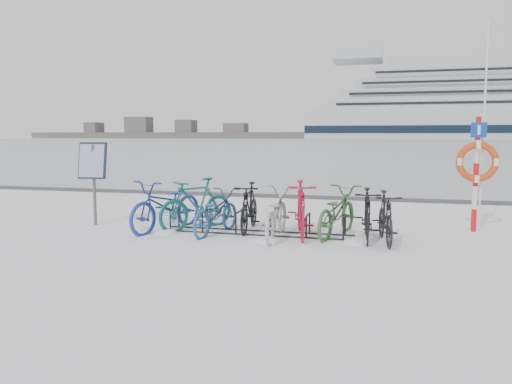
{
  "coord_description": "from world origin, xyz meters",
  "views": [
    {
      "loc": [
        2.57,
        -9.77,
        2.02
      ],
      "look_at": [
        -0.15,
        0.6,
        0.79
      ],
      "focal_mm": 35.0,
      "sensor_mm": 36.0,
      "label": 1
    }
  ],
  "objects": [
    {
      "name": "ground",
      "position": [
        0.0,
        0.0,
        0.0
      ],
      "size": [
        900.0,
        900.0,
        0.0
      ],
      "primitive_type": "plane",
      "color": "white",
      "rests_on": "ground"
    },
    {
      "name": "ice_sheet",
      "position": [
        0.0,
        155.0,
        0.01
      ],
      "size": [
        400.0,
        298.0,
        0.02
      ],
      "primitive_type": "cube",
      "color": "#A8B4BE",
      "rests_on": "ground"
    },
    {
      "name": "quay_edge",
      "position": [
        0.0,
        5.9,
        0.05
      ],
      "size": [
        400.0,
        0.25,
        0.1
      ],
      "primitive_type": "cube",
      "color": "#3F3F42",
      "rests_on": "ground"
    },
    {
      "name": "bike_rack",
      "position": [
        0.0,
        0.0,
        0.18
      ],
      "size": [
        4.0,
        0.48,
        0.46
      ],
      "color": "black",
      "rests_on": "ground"
    },
    {
      "name": "info_board",
      "position": [
        -3.76,
        0.03,
        1.34
      ],
      "size": [
        0.65,
        0.33,
        1.86
      ],
      "rotation": [
        0.0,
        0.0,
        0.16
      ],
      "color": "#595B5E",
      "rests_on": "ground"
    },
    {
      "name": "lifebuoy_station",
      "position": [
        4.38,
        1.32,
        1.46
      ],
      "size": [
        0.84,
        0.23,
        4.35
      ],
      "color": "red",
      "rests_on": "ground"
    },
    {
      "name": "cruise_ferry",
      "position": [
        42.39,
        227.13,
        13.77
      ],
      "size": [
        153.85,
        28.98,
        50.55
      ],
      "color": "silver",
      "rests_on": "ground"
    },
    {
      "name": "shoreline",
      "position": [
        -122.02,
        260.0,
        2.79
      ],
      "size": [
        180.0,
        12.0,
        9.5
      ],
      "color": "#474747",
      "rests_on": "ground"
    },
    {
      "name": "bike_0",
      "position": [
        -1.94,
        -0.07,
        0.57
      ],
      "size": [
        1.35,
        2.28,
        1.13
      ],
      "primitive_type": "imported",
      "rotation": [
        0.0,
        0.0,
        -0.3
      ],
      "color": "#2136A1",
      "rests_on": "ground"
    },
    {
      "name": "bike_1",
      "position": [
        -1.38,
        0.2,
        0.57
      ],
      "size": [
        1.48,
        1.89,
        1.14
      ],
      "primitive_type": "imported",
      "rotation": [
        0.0,
        0.0,
        -0.57
      ],
      "color": "#145D5B",
      "rests_on": "ground"
    },
    {
      "name": "bike_2",
      "position": [
        -0.81,
        -0.17,
        0.47
      ],
      "size": [
        0.91,
        1.87,
        0.94
      ],
      "primitive_type": "imported",
      "rotation": [
        0.0,
        0.0,
        2.98
      ],
      "color": "#29548C",
      "rests_on": "ground"
    },
    {
      "name": "bike_3",
      "position": [
        -0.23,
        0.34,
        0.53
      ],
      "size": [
        0.64,
        1.79,
        1.05
      ],
      "primitive_type": "imported",
      "rotation": [
        0.0,
        0.0,
        0.08
      ],
      "color": "black",
      "rests_on": "ground"
    },
    {
      "name": "bike_4",
      "position": [
        0.48,
        -0.28,
        0.52
      ],
      "size": [
        0.77,
        2.01,
        1.04
      ],
      "primitive_type": "imported",
      "rotation": [
        0.0,
        0.0,
        3.18
      ],
      "color": "#B2B4BA",
      "rests_on": "ground"
    },
    {
      "name": "bike_5",
      "position": [
        0.93,
        0.04,
        0.57
      ],
      "size": [
        0.94,
        1.97,
        1.14
      ],
      "primitive_type": "imported",
      "rotation": [
        0.0,
        0.0,
        0.22
      ],
      "color": "#B21232",
      "rests_on": "ground"
    },
    {
      "name": "bike_6",
      "position": [
        1.62,
        0.25,
        0.51
      ],
      "size": [
        1.15,
        2.07,
        1.03
      ],
      "primitive_type": "imported",
      "rotation": [
        0.0,
        0.0,
        2.89
      ],
      "color": "#336731",
      "rests_on": "ground"
    },
    {
      "name": "bike_7",
      "position": [
        2.23,
        0.01,
        0.51
      ],
      "size": [
        0.59,
        1.74,
        1.03
      ],
      "primitive_type": "imported",
      "rotation": [
        0.0,
        0.0,
        0.06
      ],
      "color": "black",
      "rests_on": "ground"
    },
    {
      "name": "bike_8",
      "position": [
        2.58,
        -0.17,
        0.5
      ],
      "size": [
        0.7,
        1.72,
        1.0
      ],
      "primitive_type": "imported",
      "rotation": [
        0.0,
        0.0,
        0.14
      ],
      "color": "black",
      "rests_on": "ground"
    },
    {
      "name": "snow_drifts",
      "position": [
        0.35,
        -0.23,
        0.0
      ],
      "size": [
        5.11,
        1.72,
        0.19
      ],
      "color": "white",
      "rests_on": "ground"
    }
  ]
}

